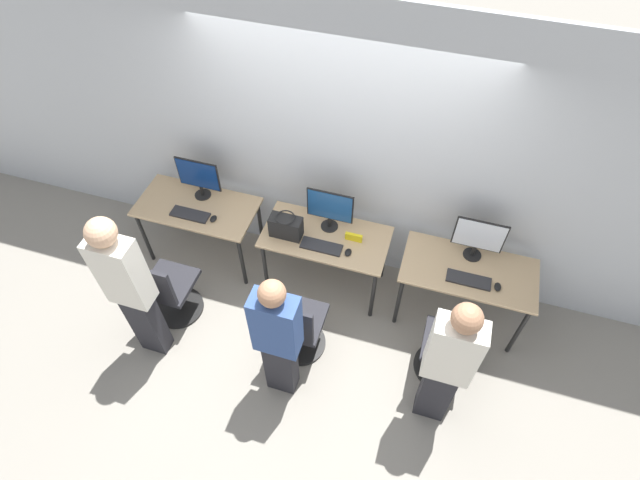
% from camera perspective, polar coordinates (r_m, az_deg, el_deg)
% --- Properties ---
extents(ground_plane, '(20.00, 20.00, 0.00)m').
position_cam_1_polar(ground_plane, '(5.08, -0.40, -7.45)').
color(ground_plane, gray).
extents(wall_back, '(12.00, 0.05, 2.80)m').
position_cam_1_polar(wall_back, '(4.48, 2.31, 9.89)').
color(wall_back, '#B7BCC1').
rests_on(wall_back, ground_plane).
extents(desk_left, '(1.19, 0.60, 0.74)m').
position_cam_1_polar(desk_left, '(5.13, -13.78, 3.13)').
color(desk_left, tan).
rests_on(desk_left, ground_plane).
extents(monitor_left, '(0.44, 0.16, 0.45)m').
position_cam_1_polar(monitor_left, '(4.99, -13.71, 7.03)').
color(monitor_left, black).
rests_on(monitor_left, desk_left).
extents(keyboard_left, '(0.38, 0.14, 0.02)m').
position_cam_1_polar(keyboard_left, '(4.99, -14.63, 2.85)').
color(keyboard_left, '#262628').
rests_on(keyboard_left, desk_left).
extents(mouse_left, '(0.06, 0.09, 0.03)m').
position_cam_1_polar(mouse_left, '(4.89, -12.09, 2.39)').
color(mouse_left, black).
rests_on(mouse_left, desk_left).
extents(office_chair_left, '(0.48, 0.48, 0.91)m').
position_cam_1_polar(office_chair_left, '(4.93, -16.91, -5.67)').
color(office_chair_left, black).
rests_on(office_chair_left, ground_plane).
extents(person_left, '(0.36, 0.23, 1.75)m').
position_cam_1_polar(person_left, '(4.32, -21.01, -4.98)').
color(person_left, '#232328').
rests_on(person_left, ground_plane).
extents(desk_center, '(1.19, 0.60, 0.74)m').
position_cam_1_polar(desk_center, '(4.72, 0.64, -0.25)').
color(desk_center, tan).
rests_on(desk_center, ground_plane).
extents(monitor_center, '(0.44, 0.16, 0.45)m').
position_cam_1_polar(monitor_center, '(4.55, 1.14, 3.63)').
color(monitor_center, black).
rests_on(monitor_center, desk_center).
extents(keyboard_center, '(0.38, 0.14, 0.02)m').
position_cam_1_polar(keyboard_center, '(4.56, 0.16, -0.73)').
color(keyboard_center, '#262628').
rests_on(keyboard_center, desk_center).
extents(mouse_center, '(0.06, 0.09, 0.03)m').
position_cam_1_polar(mouse_center, '(4.52, 3.24, -1.43)').
color(mouse_center, black).
rests_on(mouse_center, desk_center).
extents(office_chair_center, '(0.48, 0.48, 0.91)m').
position_cam_1_polar(office_chair_center, '(4.52, -2.60, -10.03)').
color(office_chair_center, black).
rests_on(office_chair_center, ground_plane).
extents(person_center, '(0.36, 0.20, 1.55)m').
position_cam_1_polar(person_center, '(3.96, -4.86, -11.01)').
color(person_center, '#232328').
rests_on(person_center, ground_plane).
extents(desk_right, '(1.19, 0.60, 0.74)m').
position_cam_1_polar(desk_right, '(4.68, 16.51, -3.93)').
color(desk_right, tan).
rests_on(desk_right, ground_plane).
extents(monitor_right, '(0.44, 0.16, 0.45)m').
position_cam_1_polar(monitor_right, '(4.53, 17.67, 0.29)').
color(monitor_right, black).
rests_on(monitor_right, desk_right).
extents(keyboard_right, '(0.38, 0.14, 0.02)m').
position_cam_1_polar(keyboard_right, '(4.53, 16.62, -4.37)').
color(keyboard_right, '#262628').
rests_on(keyboard_right, desk_right).
extents(mouse_right, '(0.06, 0.09, 0.03)m').
position_cam_1_polar(mouse_right, '(4.55, 19.64, -5.06)').
color(mouse_right, black).
rests_on(mouse_right, desk_right).
extents(office_chair_right, '(0.48, 0.48, 0.91)m').
position_cam_1_polar(office_chair_right, '(4.53, 14.25, -12.41)').
color(office_chair_right, black).
rests_on(office_chair_right, ground_plane).
extents(person_right, '(0.36, 0.21, 1.62)m').
position_cam_1_polar(person_right, '(3.91, 14.40, -13.45)').
color(person_right, '#232328').
rests_on(person_right, ground_plane).
extents(handbag, '(0.30, 0.18, 0.25)m').
position_cam_1_polar(handbag, '(4.59, -3.92, 1.55)').
color(handbag, black).
rests_on(handbag, desk_center).
extents(placard_center, '(0.16, 0.03, 0.08)m').
position_cam_1_polar(placard_center, '(4.60, 3.88, 0.31)').
color(placard_center, yellow).
rests_on(placard_center, desk_center).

